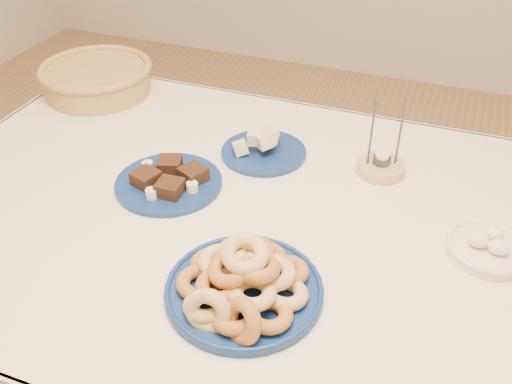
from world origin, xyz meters
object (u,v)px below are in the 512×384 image
melon_plate (263,145)px  candle_holder (381,166)px  wicker_basket (97,78)px  brownie_plate (169,181)px  donut_platter (243,283)px  egg_bowl (487,247)px  dining_table (264,251)px

melon_plate → candle_holder: (0.30, 0.02, -0.01)m
wicker_basket → candle_holder: size_ratio=2.26×
brownie_plate → wicker_basket: size_ratio=0.61×
wicker_basket → candle_holder: 0.91m
donut_platter → wicker_basket: bearing=139.0°
melon_plate → egg_bowl: (0.56, -0.20, -0.01)m
dining_table → egg_bowl: egg_bowl is taller
candle_holder → egg_bowl: candle_holder is taller
dining_table → melon_plate: 0.29m
brownie_plate → wicker_basket: bearing=139.9°
melon_plate → candle_holder: bearing=4.4°
brownie_plate → egg_bowl: bearing=1.1°
dining_table → donut_platter: bearing=-79.1°
dining_table → melon_plate: melon_plate is taller
donut_platter → melon_plate: 0.50m
melon_plate → egg_bowl: size_ratio=1.73×
egg_bowl → wicker_basket: bearing=163.0°
wicker_basket → candle_holder: (0.90, -0.14, -0.03)m
donut_platter → candle_holder: candle_holder is taller
brownie_plate → egg_bowl: size_ratio=1.63×
donut_platter → melon_plate: size_ratio=1.17×
dining_table → wicker_basket: bearing=150.0°
brownie_plate → melon_plate: bearing=52.7°
brownie_plate → egg_bowl: egg_bowl is taller
dining_table → candle_holder: candle_holder is taller
donut_platter → melon_plate: (-0.14, 0.49, -0.01)m
donut_platter → candle_holder: bearing=72.2°
melon_plate → candle_holder: 0.30m
donut_platter → brownie_plate: donut_platter is taller
brownie_plate → candle_holder: 0.52m
donut_platter → candle_holder: 0.53m
donut_platter → egg_bowl: donut_platter is taller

